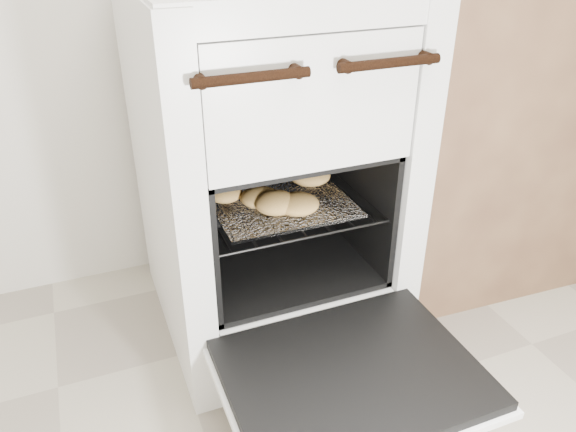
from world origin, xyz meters
The scene contains 6 objects.
stove centered at (-0.01, 1.14, 0.49)m, with size 0.65×0.73×1.00m.
oven_door centered at (-0.01, 0.59, 0.22)m, with size 0.59×0.46×0.04m.
oven_rack centered at (-0.01, 1.07, 0.44)m, with size 0.47×0.46×0.01m.
foil_sheet centered at (-0.01, 1.04, 0.45)m, with size 0.37×0.33×0.01m, color white.
baked_rolls centered at (-0.01, 1.04, 0.47)m, with size 0.38×0.29×0.05m.
counter centered at (0.83, 1.21, 0.49)m, with size 0.98×0.65×0.98m, color brown.
Camera 1 is at (-0.49, -0.23, 1.16)m, focal length 35.00 mm.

